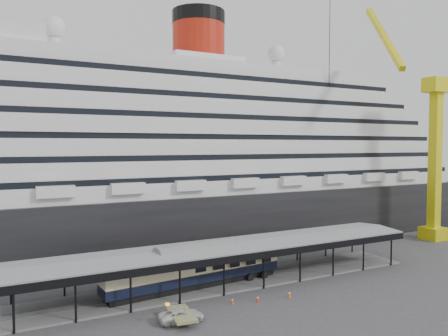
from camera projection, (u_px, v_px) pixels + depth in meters
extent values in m
plane|color=#3B3B3D|center=(248.00, 294.00, 53.74)|extent=(200.00, 200.00, 0.00)
cube|color=black|center=(160.00, 216.00, 81.74)|extent=(130.00, 30.00, 10.00)
cylinder|color=#AA1D0D|center=(199.00, 46.00, 83.77)|extent=(10.00, 10.00, 9.00)
cylinder|color=black|center=(199.00, 18.00, 83.50)|extent=(10.10, 10.10, 2.50)
sphere|color=silver|center=(54.00, 27.00, 71.63)|extent=(3.60, 3.60, 3.60)
sphere|color=silver|center=(276.00, 54.00, 92.15)|extent=(3.60, 3.60, 3.60)
cube|color=slate|center=(229.00, 282.00, 58.15)|extent=(56.00, 8.00, 0.24)
cube|color=slate|center=(231.00, 282.00, 57.50)|extent=(54.00, 0.08, 0.10)
cube|color=slate|center=(226.00, 279.00, 58.77)|extent=(54.00, 0.08, 0.10)
cube|color=black|center=(246.00, 258.00, 53.95)|extent=(56.00, 0.18, 0.90)
cube|color=black|center=(214.00, 243.00, 61.90)|extent=(56.00, 0.18, 0.90)
cube|color=slate|center=(229.00, 244.00, 57.88)|extent=(56.00, 9.00, 0.24)
cube|color=yellow|center=(433.00, 233.00, 84.88)|extent=(4.00, 4.00, 2.40)
cube|color=yellow|center=(435.00, 160.00, 84.14)|extent=(1.80, 1.80, 26.00)
cube|color=yellow|center=(437.00, 85.00, 83.39)|extent=(5.00, 3.20, 2.80)
cube|color=yellow|center=(384.00, 36.00, 83.28)|extent=(11.42, 18.78, 16.80)
cylinder|color=black|center=(329.00, 118.00, 84.49)|extent=(0.12, 0.12, 47.21)
imported|color=silver|center=(181.00, 316.00, 45.26)|extent=(4.93, 2.69, 1.31)
cube|color=black|center=(196.00, 283.00, 55.87)|extent=(23.41, 4.68, 0.78)
cube|color=black|center=(196.00, 276.00, 55.82)|extent=(24.56, 5.21, 1.22)
cube|color=beige|center=(196.00, 266.00, 55.75)|extent=(24.56, 5.25, 1.44)
cube|color=black|center=(196.00, 258.00, 55.70)|extent=(24.56, 5.21, 0.44)
cube|color=#F93F0D|center=(232.00, 303.00, 50.58)|extent=(0.42, 0.42, 0.03)
cone|color=#F93F0D|center=(232.00, 300.00, 50.57)|extent=(0.35, 0.35, 0.65)
cylinder|color=white|center=(232.00, 300.00, 50.56)|extent=(0.21, 0.21, 0.13)
cube|color=red|center=(258.00, 301.00, 51.18)|extent=(0.43, 0.43, 0.03)
cone|color=red|center=(258.00, 298.00, 51.16)|extent=(0.36, 0.36, 0.75)
cylinder|color=white|center=(258.00, 298.00, 51.15)|extent=(0.24, 0.24, 0.15)
cube|color=#DE580C|center=(289.00, 297.00, 52.61)|extent=(0.54, 0.54, 0.03)
cone|color=#DE580C|center=(289.00, 294.00, 52.59)|extent=(0.45, 0.45, 0.82)
cylinder|color=white|center=(289.00, 293.00, 52.58)|extent=(0.26, 0.26, 0.16)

